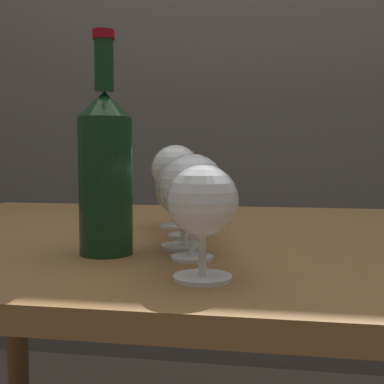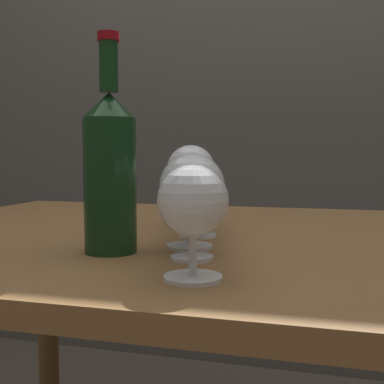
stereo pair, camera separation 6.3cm
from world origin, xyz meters
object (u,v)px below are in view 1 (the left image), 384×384
wine_glass_rose (176,170)px  wine_glass_white (187,184)px  wine_bottle (105,168)px  wine_glass_cabernet (192,189)px  wine_glass_merlot (184,190)px  wine_glass_amber (203,204)px

wine_glass_rose → wine_glass_white: bearing=-68.7°
wine_glass_white → wine_bottle: (-0.09, -0.15, 0.03)m
wine_glass_cabernet → wine_glass_white: size_ratio=1.04×
wine_glass_merlot → wine_bottle: bearing=-148.9°
wine_glass_cabernet → wine_bottle: 0.13m
wine_glass_amber → wine_glass_cabernet: 0.11m
wine_glass_cabernet → wine_glass_merlot: wine_glass_cabernet is taller
wine_glass_white → wine_glass_cabernet: bearing=-77.8°
wine_glass_amber → wine_bottle: (-0.15, 0.12, 0.03)m
wine_glass_white → wine_glass_merlot: bearing=-82.5°
wine_glass_amber → wine_glass_white: size_ratio=0.95×
wine_glass_merlot → wine_bottle: 0.12m
wine_glass_rose → wine_bottle: size_ratio=0.51×
wine_glass_cabernet → wine_bottle: size_ratio=0.46×
wine_glass_merlot → wine_glass_rose: bearing=104.7°
wine_glass_cabernet → wine_glass_white: wine_glass_cabernet is taller
wine_glass_amber → wine_glass_merlot: wine_glass_merlot is taller
wine_glass_white → wine_glass_rose: size_ratio=0.86×
wine_glass_cabernet → wine_glass_merlot: (-0.02, 0.07, -0.01)m
wine_glass_merlot → wine_glass_white: wine_glass_white is taller
wine_glass_amber → wine_bottle: bearing=142.3°
wine_glass_amber → wine_glass_merlot: bearing=106.7°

